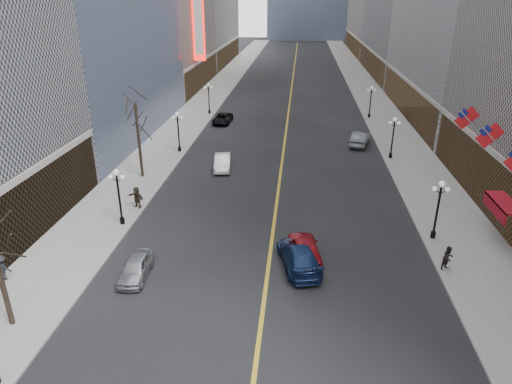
% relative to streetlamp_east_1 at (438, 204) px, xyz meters
% --- Properties ---
extents(sidewalk_east, '(6.00, 230.00, 0.15)m').
position_rel_streetlamp_east_1_xyz_m(sidewalk_east, '(2.20, 40.00, -2.83)').
color(sidewalk_east, gray).
rests_on(sidewalk_east, ground).
extents(sidewalk_west, '(6.00, 230.00, 0.15)m').
position_rel_streetlamp_east_1_xyz_m(sidewalk_west, '(-25.80, 40.00, -2.83)').
color(sidewalk_west, gray).
rests_on(sidewalk_west, ground).
extents(lane_line, '(0.25, 200.00, 0.02)m').
position_rel_streetlamp_east_1_xyz_m(lane_line, '(-11.80, 50.00, -2.89)').
color(lane_line, gold).
rests_on(lane_line, ground).
extents(streetlamp_east_1, '(1.26, 0.44, 4.52)m').
position_rel_streetlamp_east_1_xyz_m(streetlamp_east_1, '(0.00, 0.00, 0.00)').
color(streetlamp_east_1, black).
rests_on(streetlamp_east_1, sidewalk_east).
extents(streetlamp_east_2, '(1.26, 0.44, 4.52)m').
position_rel_streetlamp_east_1_xyz_m(streetlamp_east_2, '(0.00, 18.00, 0.00)').
color(streetlamp_east_2, black).
rests_on(streetlamp_east_2, sidewalk_east).
extents(streetlamp_east_3, '(1.26, 0.44, 4.52)m').
position_rel_streetlamp_east_1_xyz_m(streetlamp_east_3, '(0.00, 36.00, 0.00)').
color(streetlamp_east_3, black).
rests_on(streetlamp_east_3, sidewalk_east).
extents(streetlamp_west_1, '(1.26, 0.44, 4.52)m').
position_rel_streetlamp_east_1_xyz_m(streetlamp_west_1, '(-23.60, 0.00, 0.00)').
color(streetlamp_west_1, black).
rests_on(streetlamp_west_1, sidewalk_west).
extents(streetlamp_west_2, '(1.26, 0.44, 4.52)m').
position_rel_streetlamp_east_1_xyz_m(streetlamp_west_2, '(-23.60, 18.00, 0.00)').
color(streetlamp_west_2, black).
rests_on(streetlamp_west_2, sidewalk_west).
extents(streetlamp_west_3, '(1.26, 0.44, 4.52)m').
position_rel_streetlamp_east_1_xyz_m(streetlamp_west_3, '(-23.60, 36.00, 0.00)').
color(streetlamp_west_3, black).
rests_on(streetlamp_west_3, sidewalk_west).
extents(flag_4, '(2.87, 0.12, 2.87)m').
position_rel_streetlamp_east_1_xyz_m(flag_4, '(3.51, 2.00, 4.39)').
color(flag_4, '#B2B2B7').
rests_on(flag_4, ground).
extents(flag_5, '(2.87, 0.12, 2.87)m').
position_rel_streetlamp_east_1_xyz_m(flag_5, '(3.51, 7.00, 4.39)').
color(flag_5, '#B2B2B7').
rests_on(flag_5, ground).
extents(awning_c, '(1.40, 4.00, 0.93)m').
position_rel_streetlamp_east_1_xyz_m(awning_c, '(4.30, -0.00, 0.18)').
color(awning_c, maroon).
rests_on(awning_c, ground).
extents(theatre_marquee, '(2.00, 0.55, 12.00)m').
position_rel_streetlamp_east_1_xyz_m(theatre_marquee, '(-27.68, 50.00, 9.10)').
color(theatre_marquee, red).
rests_on(theatre_marquee, ground).
extents(tree_west_far, '(3.60, 3.60, 7.92)m').
position_rel_streetlamp_east_1_xyz_m(tree_west_far, '(-25.30, 10.00, 3.34)').
color(tree_west_far, '#2D231C').
rests_on(tree_west_far, sidewalk_west).
extents(car_nb_near, '(1.78, 4.04, 1.35)m').
position_rel_streetlamp_east_1_xyz_m(car_nb_near, '(-20.13, -6.80, -2.23)').
color(car_nb_near, '#A3A6AB').
rests_on(car_nb_near, ground).
extents(car_nb_mid, '(2.13, 4.70, 1.49)m').
position_rel_streetlamp_east_1_xyz_m(car_nb_mid, '(-17.84, 13.19, -2.15)').
color(car_nb_mid, white).
rests_on(car_nb_mid, ground).
extents(car_nb_far, '(2.48, 5.02, 1.37)m').
position_rel_streetlamp_east_1_xyz_m(car_nb_far, '(-20.80, 31.18, -2.22)').
color(car_nb_far, black).
rests_on(car_nb_far, ground).
extents(car_sb_near, '(3.46, 5.88, 1.60)m').
position_rel_streetlamp_east_1_xyz_m(car_sb_near, '(-9.80, -4.58, -2.10)').
color(car_sb_near, '#14244C').
rests_on(car_sb_near, ground).
extents(car_sb_mid, '(2.66, 5.17, 1.68)m').
position_rel_streetlamp_east_1_xyz_m(car_sb_mid, '(-9.45, -3.72, -2.06)').
color(car_sb_mid, maroon).
rests_on(car_sb_mid, ground).
extents(car_sb_far, '(3.02, 5.36, 1.67)m').
position_rel_streetlamp_east_1_xyz_m(car_sb_far, '(-2.80, 22.75, -2.07)').
color(car_sb_far, '#53595C').
rests_on(car_sb_far, ground).
extents(ped_east_walk, '(0.92, 0.80, 1.66)m').
position_rel_streetlamp_east_1_xyz_m(ped_east_walk, '(-0.20, -4.21, -1.92)').
color(ped_east_walk, black).
rests_on(ped_east_walk, sidewalk_east).
extents(ped_west_walk, '(1.09, 0.45, 1.68)m').
position_rel_streetlamp_east_1_xyz_m(ped_west_walk, '(-28.20, -8.10, -1.91)').
color(ped_west_walk, black).
rests_on(ped_west_walk, sidewalk_west).
extents(ped_west_far, '(1.75, 1.22, 1.85)m').
position_rel_streetlamp_east_1_xyz_m(ped_west_far, '(-23.40, 3.00, -1.83)').
color(ped_west_far, '#30261A').
rests_on(ped_west_far, sidewalk_west).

